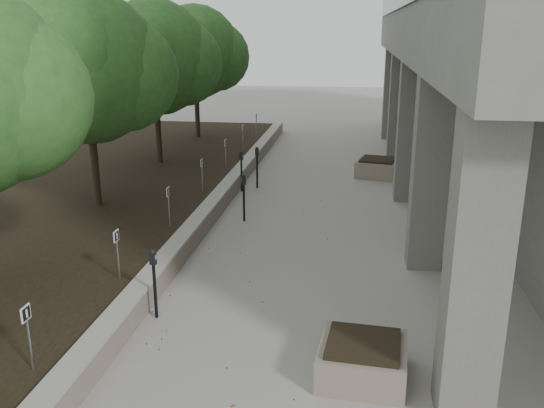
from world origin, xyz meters
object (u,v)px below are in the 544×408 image
Objects in this scene: crabapple_tree_3 at (89,100)px; parking_meter_3 at (244,198)px; crabapple_tree_5 at (196,72)px; crabapple_tree_4 at (155,82)px; parking_meter_4 at (257,168)px; planter_back at (377,167)px; parking_meter_5 at (241,171)px; parking_meter_2 at (155,284)px; planter_front at (363,359)px.

parking_meter_3 is at bearing 4.59° from crabapple_tree_3.
crabapple_tree_4 is at bearing -90.00° from crabapple_tree_5.
parking_meter_4 is at bearing -60.27° from crabapple_tree_5.
crabapple_tree_3 is at bearing -142.70° from planter_back.
crabapple_tree_3 is at bearing -114.50° from parking_meter_5.
crabapple_tree_4 reaches higher than planter_back.
parking_meter_5 is at bearing 85.36° from parking_meter_3.
crabapple_tree_5 reaches higher than planter_back.
parking_meter_5 reaches higher than parking_meter_3.
parking_meter_3 is at bearing -50.48° from crabapple_tree_4.
crabapple_tree_4 reaches higher than parking_meter_2.
planter_front is at bearing -82.78° from parking_meter_3.
planter_back is at bearing 5.22° from crabapple_tree_4.
crabapple_tree_4 is at bearing -174.78° from planter_back.
planter_front is (6.90, -6.42, -2.83)m from crabapple_tree_3.
parking_meter_3 is 6.47m from planter_back.
planter_front is at bearing -42.92° from crabapple_tree_3.
parking_meter_3 is 1.02× the size of planter_front.
parking_meter_5 is (-0.40, -0.48, -0.02)m from parking_meter_4.
parking_meter_5 reaches higher than parking_meter_2.
crabapple_tree_3 reaches higher than parking_meter_5.
crabapple_tree_3 is at bearing 167.55° from parking_meter_3.
crabapple_tree_3 is 6.60m from parking_meter_2.
crabapple_tree_5 is 4.13× the size of planter_back.
parking_meter_3 is (3.87, -4.69, -2.49)m from crabapple_tree_4.
parking_meter_2 is at bearing -67.68° from parking_meter_5.
planter_back is at bearing -30.07° from crabapple_tree_5.
crabapple_tree_5 is 15.67m from parking_meter_2.
planter_front is at bearing -92.63° from planter_back.
crabapple_tree_4 is 13.64m from planter_front.
planter_back is (3.59, 5.37, -0.32)m from parking_meter_3.
parking_meter_2 is at bearing -77.50° from crabapple_tree_5.
planter_back is at bearing 52.93° from parking_meter_5.
crabapple_tree_4 is 4.50m from parking_meter_5.
parking_meter_4 is at bearing -151.31° from planter_back.
planter_back is (7.46, 0.68, -2.81)m from crabapple_tree_4.
crabapple_tree_3 is 5.00m from crabapple_tree_4.
parking_meter_3 is (3.87, -9.69, -2.49)m from crabapple_tree_5.
parking_meter_3 is 0.95× the size of parking_meter_4.
parking_meter_5 reaches higher than planter_front.
crabapple_tree_5 is 18.03m from planter_front.
crabapple_tree_4 is at bearing 90.00° from crabapple_tree_3.
planter_back is at bearing 15.57° from parking_meter_4.
parking_meter_4 is 1.08× the size of planter_front.
planter_front is (3.55, -1.31, -0.35)m from parking_meter_2.
parking_meter_2 is at bearing -71.67° from crabapple_tree_4.
parking_meter_2 is 11.55m from planter_back.
parking_meter_2 is at bearing -105.13° from parking_meter_4.
parking_meter_2 reaches higher than parking_meter_3.
crabapple_tree_3 is at bearing -90.00° from crabapple_tree_5.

